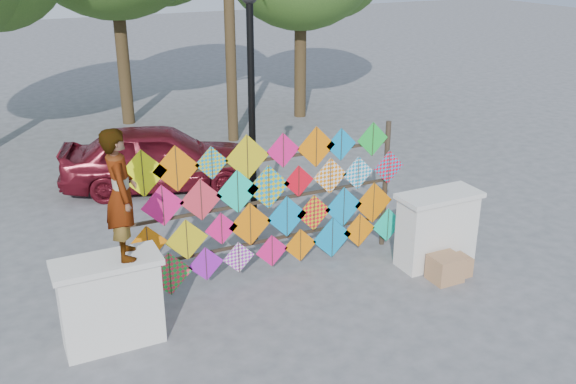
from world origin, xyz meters
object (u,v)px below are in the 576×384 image
object	(u,v)px
vendor_woman	(121,194)
sedan	(159,157)
kite_rack	(271,204)
lamppost	(251,95)

from	to	relation	value
vendor_woman	sedan	world-z (taller)	vendor_woman
kite_rack	sedan	distance (m)	4.66
sedan	lamppost	distance (m)	3.95
vendor_woman	lamppost	bearing A→B (deg)	-44.01
lamppost	vendor_woman	bearing A→B (deg)	-141.03
lamppost	kite_rack	bearing A→B (deg)	-100.00
kite_rack	sedan	world-z (taller)	kite_rack
vendor_woman	lamppost	world-z (taller)	lamppost
vendor_woman	lamppost	xyz separation A→B (m)	(2.72, 2.20, 0.54)
vendor_woman	sedan	distance (m)	6.00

